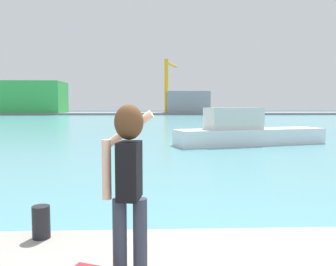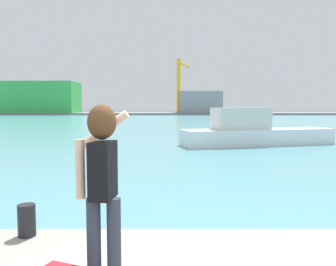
% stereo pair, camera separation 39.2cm
% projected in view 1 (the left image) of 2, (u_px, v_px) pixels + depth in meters
% --- Properties ---
extents(ground_plane, '(220.00, 220.00, 0.00)m').
position_uv_depth(ground_plane, '(157.00, 121.00, 52.80)').
color(ground_plane, '#334751').
extents(harbor_water, '(140.00, 100.00, 0.02)m').
position_uv_depth(harbor_water, '(157.00, 120.00, 54.80)').
color(harbor_water, '#599EA8').
rests_on(harbor_water, ground_plane).
extents(far_shore_dock, '(140.00, 20.00, 0.52)m').
position_uv_depth(far_shore_dock, '(156.00, 113.00, 94.63)').
color(far_shore_dock, gray).
rests_on(far_shore_dock, ground_plane).
extents(person_photographer, '(0.53, 0.56, 1.74)m').
position_uv_depth(person_photographer, '(128.00, 174.00, 3.41)').
color(person_photographer, '#2D3342').
rests_on(person_photographer, quay_promenade).
extents(harbor_bollard, '(0.23, 0.23, 0.43)m').
position_uv_depth(harbor_bollard, '(41.00, 222.00, 4.58)').
color(harbor_bollard, black).
rests_on(harbor_bollard, quay_promenade).
extents(boat_moored, '(9.13, 4.29, 2.14)m').
position_uv_depth(boat_moored, '(246.00, 132.00, 20.33)').
color(boat_moored, white).
rests_on(boat_moored, harbor_water).
extents(warehouse_left, '(17.76, 10.26, 7.80)m').
position_uv_depth(warehouse_left, '(28.00, 97.00, 88.77)').
color(warehouse_left, green).
rests_on(warehouse_left, far_shore_dock).
extents(warehouse_right, '(10.57, 12.36, 5.38)m').
position_uv_depth(warehouse_right, '(187.00, 102.00, 92.53)').
color(warehouse_right, gray).
rests_on(warehouse_right, far_shore_dock).
extents(port_crane, '(4.01, 11.82, 13.88)m').
position_uv_depth(port_crane, '(168.00, 79.00, 93.32)').
color(port_crane, yellow).
rests_on(port_crane, far_shore_dock).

